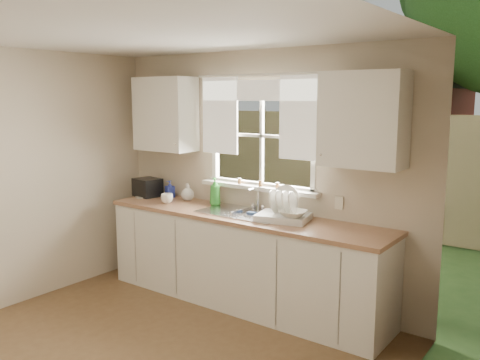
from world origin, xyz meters
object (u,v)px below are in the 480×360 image
Objects in this scene: dish_rack at (283,213)px; soap_bottle_a at (215,192)px; cup at (167,198)px; black_appliance at (148,187)px.

dish_rack is 1.81× the size of soap_bottle_a.
dish_rack reaches higher than soap_bottle_a.
cup is (-1.40, -0.09, -0.02)m from dish_rack.
cup is 0.48m from black_appliance.
black_appliance reaches higher than cup.
black_appliance is (-0.45, 0.15, 0.05)m from cup.
soap_bottle_a is 1.05× the size of black_appliance.
cup is (-0.49, -0.22, -0.10)m from soap_bottle_a.
cup is 0.47× the size of black_appliance.
black_appliance is at bearing 178.22° from dish_rack.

